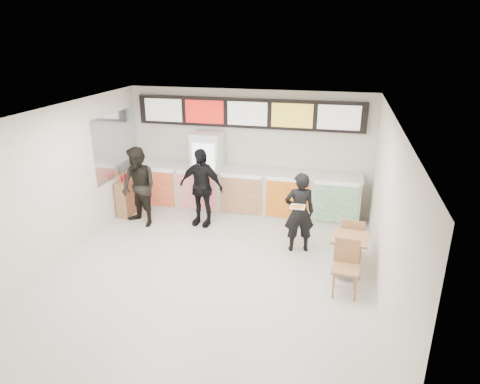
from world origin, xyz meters
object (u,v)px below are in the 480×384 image
(service_counter, at_px, (244,192))
(cafe_table, at_px, (349,249))
(customer_mid, at_px, (201,187))
(condiment_ledge, at_px, (128,196))
(customer_main, at_px, (299,212))
(customer_left, at_px, (139,187))
(drinks_fridge, at_px, (208,172))

(service_counter, bearing_deg, cafe_table, -44.16)
(cafe_table, bearing_deg, customer_mid, 159.39)
(condiment_ledge, bearing_deg, customer_main, -12.66)
(customer_left, relative_size, condiment_ledge, 1.77)
(customer_mid, relative_size, cafe_table, 1.10)
(service_counter, distance_m, condiment_ledge, 2.89)
(service_counter, relative_size, customer_left, 3.00)
(drinks_fridge, height_order, cafe_table, drinks_fridge)
(customer_mid, relative_size, condiment_ledge, 1.75)
(customer_mid, xyz_separation_m, cafe_table, (3.34, -1.59, -0.36))
(customer_main, bearing_deg, service_counter, -62.26)
(customer_left, xyz_separation_m, customer_mid, (1.37, 0.36, -0.01))
(customer_main, bearing_deg, cafe_table, 125.43)
(drinks_fridge, xyz_separation_m, cafe_table, (3.43, -2.44, -0.44))
(customer_main, xyz_separation_m, cafe_table, (1.00, -0.82, -0.28))
(service_counter, xyz_separation_m, customer_main, (1.50, -1.61, 0.27))
(cafe_table, bearing_deg, drinks_fridge, 149.45)
(service_counter, xyz_separation_m, customer_mid, (-0.84, -0.84, 0.34))
(drinks_fridge, relative_size, customer_left, 1.08)
(drinks_fridge, xyz_separation_m, customer_left, (-1.28, -1.21, -0.07))
(drinks_fridge, height_order, customer_main, drinks_fridge)
(service_counter, bearing_deg, customer_main, -47.00)
(drinks_fridge, height_order, customer_left, drinks_fridge)
(drinks_fridge, bearing_deg, cafe_table, -35.43)
(service_counter, height_order, customer_mid, customer_mid)
(drinks_fridge, relative_size, customer_main, 1.19)
(service_counter, distance_m, drinks_fridge, 1.03)
(customer_mid, bearing_deg, condiment_ledge, -177.67)
(condiment_ledge, bearing_deg, drinks_fridge, 19.15)
(customer_mid, bearing_deg, customer_left, -157.37)
(customer_left, height_order, customer_mid, customer_left)
(condiment_ledge, bearing_deg, service_counter, 12.75)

